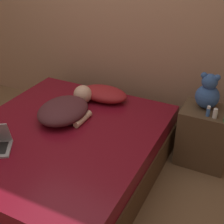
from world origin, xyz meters
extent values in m
plane|color=brown|center=(0.00, 0.00, 0.00)|extent=(12.00, 12.00, 0.00)
cube|color=tan|center=(0.00, 1.22, 1.30)|extent=(8.00, 0.06, 2.60)
cube|color=#4C331E|center=(0.00, 0.00, 0.15)|extent=(1.65, 1.88, 0.29)
cube|color=maroon|center=(0.00, 0.00, 0.37)|extent=(1.62, 1.84, 0.16)
cube|color=brown|center=(1.12, 0.74, 0.29)|extent=(0.46, 0.37, 0.57)
ellipsoid|color=maroon|center=(0.06, 0.71, 0.52)|extent=(0.50, 0.30, 0.14)
ellipsoid|color=#4C2328|center=(-0.10, 0.21, 0.54)|extent=(0.43, 0.54, 0.17)
sphere|color=#DBAD8E|center=(-0.10, 0.56, 0.54)|extent=(0.19, 0.19, 0.19)
cylinder|color=#DBAD8E|center=(0.09, 0.23, 0.48)|extent=(0.06, 0.24, 0.06)
sphere|color=#335693|center=(1.08, 0.79, 0.68)|extent=(0.22, 0.22, 0.22)
sphere|color=#335693|center=(1.08, 0.79, 0.83)|extent=(0.14, 0.14, 0.14)
sphere|color=#335693|center=(1.02, 0.79, 0.88)|extent=(0.06, 0.06, 0.06)
sphere|color=#335693|center=(1.13, 0.79, 0.88)|extent=(0.06, 0.06, 0.06)
cylinder|color=white|center=(1.19, 0.63, 0.61)|extent=(0.04, 0.04, 0.07)
cylinder|color=white|center=(1.19, 0.63, 0.65)|extent=(0.04, 0.04, 0.02)
cylinder|color=#3866B2|center=(1.13, 0.63, 0.61)|extent=(0.03, 0.03, 0.08)
cylinder|color=white|center=(1.13, 0.63, 0.66)|extent=(0.03, 0.03, 0.02)
camera|label=1|loc=(1.42, -1.84, 1.98)|focal=50.00mm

